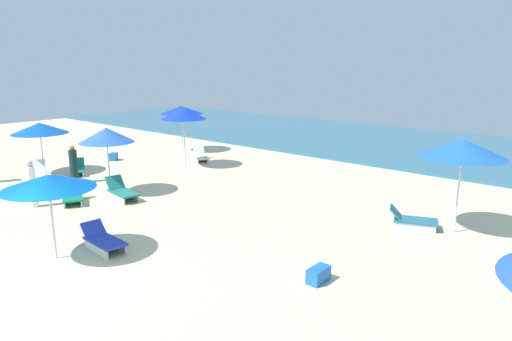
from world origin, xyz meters
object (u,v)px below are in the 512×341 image
at_px(lounge_chair_0_1, 78,169).
at_px(beachgoer_4, 32,185).
at_px(umbrella_2, 48,182).
at_px(cooler_box_0, 114,157).
at_px(cooler_box_1, 318,275).
at_px(umbrella_3, 106,135).
at_px(umbrella_0, 40,128).
at_px(umbrella_1, 183,114).
at_px(lounge_chair_1_0, 200,156).
at_px(beachgoer_2, 74,166).
at_px(lounge_chair_0_0, 38,174).
at_px(lounge_chair_2_0, 103,240).
at_px(lounge_chair_4_0, 412,220).
at_px(lounge_chair_3_1, 73,196).
at_px(umbrella_4, 463,148).
at_px(lounge_chair_3_0, 122,192).
at_px(umbrella_6, 181,110).

xyz_separation_m(lounge_chair_0_1, beachgoer_4, (3.30, -3.40, 0.54)).
bearing_deg(umbrella_2, cooler_box_0, 141.03).
bearing_deg(umbrella_2, cooler_box_1, 29.58).
distance_m(lounge_chair_0_1, umbrella_3, 4.50).
distance_m(umbrella_0, umbrella_3, 5.15).
bearing_deg(umbrella_1, lounge_chair_1_0, 110.17).
distance_m(umbrella_1, beachgoer_2, 5.35).
distance_m(beachgoer_2, cooler_box_0, 4.54).
xyz_separation_m(lounge_chair_0_1, cooler_box_1, (13.76, -1.67, -0.06)).
bearing_deg(lounge_chair_1_0, beachgoer_4, -139.45).
relative_size(lounge_chair_0_0, cooler_box_1, 2.57).
height_order(lounge_chair_2_0, beachgoer_2, beachgoer_2).
height_order(lounge_chair_4_0, cooler_box_1, lounge_chair_4_0).
bearing_deg(lounge_chair_3_1, umbrella_0, 103.79).
height_order(umbrella_4, beachgoer_4, umbrella_4).
xyz_separation_m(lounge_chair_1_0, umbrella_3, (1.90, -6.28, 2.00)).
height_order(lounge_chair_3_0, beachgoer_4, beachgoer_4).
bearing_deg(beachgoer_2, umbrella_0, 145.98).
relative_size(umbrella_1, beachgoer_2, 1.78).
height_order(umbrella_2, lounge_chair_3_0, umbrella_2).
xyz_separation_m(lounge_chair_0_0, umbrella_3, (4.31, 0.77, 1.99)).
relative_size(umbrella_1, umbrella_4, 1.02).
bearing_deg(lounge_chair_2_0, lounge_chair_0_1, 68.38).
relative_size(umbrella_3, lounge_chair_3_0, 1.55).
height_order(umbrella_1, umbrella_6, umbrella_1).
xyz_separation_m(lounge_chair_2_0, beachgoer_2, (-7.08, 2.98, 0.47)).
relative_size(lounge_chair_0_1, lounge_chair_4_0, 1.01).
height_order(beachgoer_2, cooler_box_1, beachgoer_2).
xyz_separation_m(lounge_chair_1_0, umbrella_4, (13.01, -1.94, 2.24)).
relative_size(umbrella_3, cooler_box_1, 4.27).
bearing_deg(lounge_chair_4_0, umbrella_6, 53.60).
relative_size(umbrella_3, umbrella_4, 0.92).
bearing_deg(cooler_box_0, cooler_box_1, -145.78).
xyz_separation_m(umbrella_0, cooler_box_1, (14.97, -0.74, -1.87)).
xyz_separation_m(umbrella_3, cooler_box_0, (-5.32, 3.50, -2.06)).
height_order(lounge_chair_3_0, lounge_chair_4_0, lounge_chair_3_0).
distance_m(lounge_chair_1_0, umbrella_4, 13.34).
relative_size(umbrella_2, umbrella_3, 0.89).
height_order(lounge_chair_0_1, umbrella_3, umbrella_3).
height_order(umbrella_1, beachgoer_2, umbrella_1).
bearing_deg(lounge_chair_4_0, beachgoer_4, 98.33).
distance_m(lounge_chair_3_1, beachgoer_2, 2.94).
relative_size(umbrella_2, beachgoer_2, 1.42).
bearing_deg(lounge_chair_3_1, lounge_chair_0_0, 109.24).
xyz_separation_m(umbrella_2, lounge_chair_4_0, (5.94, 7.99, -1.75)).
bearing_deg(umbrella_0, lounge_chair_0_1, 37.71).
xyz_separation_m(lounge_chair_3_1, lounge_chair_4_0, (10.05, 5.36, 0.00)).
bearing_deg(umbrella_1, lounge_chair_4_0, -4.79).
relative_size(umbrella_4, cooler_box_1, 4.66).
distance_m(lounge_chair_0_0, lounge_chair_2_0, 9.13).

